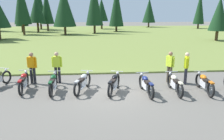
# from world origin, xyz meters

# --- Properties ---
(ground_plane) EXTENTS (140.00, 140.00, 0.00)m
(ground_plane) POSITION_xyz_m (0.00, 0.00, 0.00)
(ground_plane) COLOR #605B54
(grass_moorland) EXTENTS (80.00, 44.00, 0.10)m
(grass_moorland) POSITION_xyz_m (0.00, 25.06, 0.05)
(grass_moorland) COLOR olive
(grass_moorland) RESTS_ON ground
(forest_treeline) EXTENTS (43.73, 28.01, 8.37)m
(forest_treeline) POSITION_xyz_m (-6.22, 29.94, 4.35)
(forest_treeline) COLOR #47331E
(forest_treeline) RESTS_ON ground
(motorcycle_red) EXTENTS (0.62, 2.10, 0.88)m
(motorcycle_red) POSITION_xyz_m (-4.26, 0.51, 0.44)
(motorcycle_red) COLOR black
(motorcycle_red) RESTS_ON ground
(motorcycle_british_green) EXTENTS (0.62, 2.10, 0.88)m
(motorcycle_british_green) POSITION_xyz_m (-2.82, 0.18, 0.44)
(motorcycle_british_green) COLOR black
(motorcycle_british_green) RESTS_ON ground
(motorcycle_silver) EXTENTS (0.87, 2.02, 0.88)m
(motorcycle_silver) POSITION_xyz_m (-1.43, 0.17, 0.44)
(motorcycle_silver) COLOR black
(motorcycle_silver) RESTS_ON ground
(motorcycle_black) EXTENTS (0.88, 2.02, 0.88)m
(motorcycle_black) POSITION_xyz_m (0.05, -0.06, 0.44)
(motorcycle_black) COLOR black
(motorcycle_black) RESTS_ON ground
(motorcycle_navy) EXTENTS (0.62, 2.10, 0.88)m
(motorcycle_navy) POSITION_xyz_m (1.49, -0.40, 0.44)
(motorcycle_navy) COLOR black
(motorcycle_navy) RESTS_ON ground
(motorcycle_cream) EXTENTS (0.62, 2.10, 0.88)m
(motorcycle_cream) POSITION_xyz_m (2.87, -0.36, 0.44)
(motorcycle_cream) COLOR black
(motorcycle_cream) RESTS_ON ground
(motorcycle_orange) EXTENTS (0.62, 2.10, 0.88)m
(motorcycle_orange) POSITION_xyz_m (4.29, -0.39, 0.44)
(motorcycle_orange) COLOR black
(motorcycle_orange) RESTS_ON ground
(rider_checking_bike) EXTENTS (0.53, 0.31, 1.67)m
(rider_checking_bike) POSITION_xyz_m (-4.08, 1.52, 0.95)
(rider_checking_bike) COLOR black
(rider_checking_bike) RESTS_ON ground
(rider_near_row_end) EXTENTS (0.55, 0.25, 1.67)m
(rider_near_row_end) POSITION_xyz_m (-2.81, 1.57, 0.95)
(rider_near_row_end) COLOR black
(rider_near_row_end) RESTS_ON ground
(rider_in_hivis_vest) EXTENTS (0.36, 0.50, 1.67)m
(rider_in_hivis_vest) POSITION_xyz_m (3.89, 0.88, 0.95)
(rider_in_hivis_vest) COLOR #2D2D38
(rider_in_hivis_vest) RESTS_ON ground
(rider_with_back_turned) EXTENTS (0.37, 0.49, 1.67)m
(rider_with_back_turned) POSITION_xyz_m (3.12, 1.21, 0.95)
(rider_with_back_turned) COLOR #4C4233
(rider_with_back_turned) RESTS_ON ground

